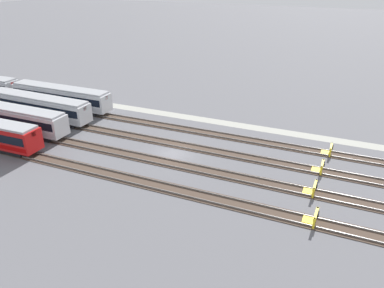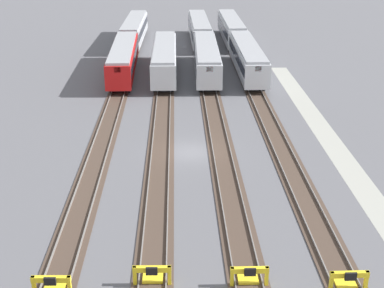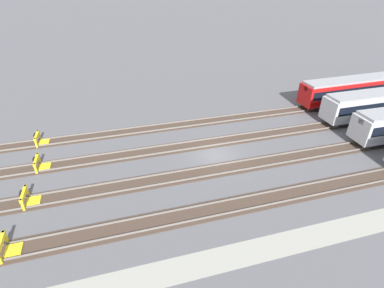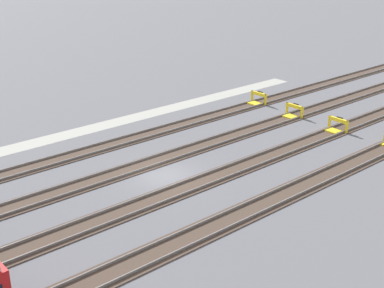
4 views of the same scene
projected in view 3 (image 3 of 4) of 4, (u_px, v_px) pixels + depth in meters
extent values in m
plane|color=#5B5B60|center=(216.00, 155.00, 31.00)|extent=(400.00, 400.00, 0.00)
cube|color=#9E9E93|center=(274.00, 246.00, 21.02)|extent=(54.00, 2.00, 0.01)
cube|color=#47382D|center=(247.00, 203.00, 24.75)|extent=(90.00, 2.24, 0.06)
cube|color=slate|center=(243.00, 197.00, 25.29)|extent=(90.00, 0.07, 0.15)
cube|color=slate|center=(251.00, 208.00, 24.10)|extent=(90.00, 0.07, 0.15)
cube|color=#47382D|center=(225.00, 169.00, 28.91)|extent=(90.00, 2.24, 0.06)
cube|color=slate|center=(222.00, 164.00, 29.44)|extent=(90.00, 0.07, 0.15)
cube|color=slate|center=(227.00, 172.00, 28.26)|extent=(90.00, 0.07, 0.15)
cube|color=#47382D|center=(208.00, 143.00, 33.06)|extent=(90.00, 2.24, 0.06)
cube|color=slate|center=(206.00, 139.00, 33.60)|extent=(90.00, 0.07, 0.15)
cube|color=slate|center=(210.00, 146.00, 32.42)|extent=(90.00, 0.07, 0.15)
cube|color=#47382D|center=(195.00, 123.00, 37.22)|extent=(90.00, 2.24, 0.06)
cube|color=slate|center=(194.00, 120.00, 37.75)|extent=(90.00, 0.07, 0.15)
cube|color=slate|center=(197.00, 125.00, 36.57)|extent=(90.00, 0.07, 0.15)
cube|color=#B71414|center=(359.00, 89.00, 41.78)|extent=(18.06, 3.19, 2.70)
cube|color=black|center=(360.00, 87.00, 41.61)|extent=(17.34, 3.21, 1.08)
cube|color=#A80505|center=(358.00, 94.00, 42.17)|extent=(17.70, 3.21, 0.54)
cube|color=#999BA0|center=(363.00, 78.00, 41.00)|extent=(17.51, 2.90, 0.30)
cube|color=red|center=(306.00, 89.00, 39.01)|extent=(0.10, 0.70, 0.56)
cube|color=black|center=(323.00, 105.00, 41.25)|extent=(3.65, 2.32, 0.70)
cube|color=red|center=(330.00, 103.00, 35.06)|extent=(0.08, 0.70, 0.56)
cube|color=black|center=(348.00, 120.00, 37.23)|extent=(3.61, 2.26, 0.70)
cube|color=red|center=(361.00, 121.00, 30.94)|extent=(0.09, 0.70, 0.56)
cube|color=black|center=(380.00, 140.00, 33.07)|extent=(3.64, 2.30, 0.70)
cube|color=yellow|center=(6.00, 237.00, 20.99)|extent=(0.18, 0.18, 1.15)
cube|color=yellow|center=(0.00, 243.00, 20.03)|extent=(0.26, 2.00, 0.30)
cube|color=yellow|center=(14.00, 250.00, 20.63)|extent=(1.11, 1.09, 0.18)
cube|color=yellow|center=(27.00, 191.00, 25.27)|extent=(0.18, 0.18, 1.15)
cube|color=yellow|center=(23.00, 205.00, 23.78)|extent=(0.18, 0.18, 1.15)
cube|color=yellow|center=(23.00, 194.00, 24.31)|extent=(0.24, 2.00, 0.30)
cube|color=yellow|center=(34.00, 201.00, 24.90)|extent=(1.10, 1.08, 0.18)
cube|color=black|center=(21.00, 194.00, 24.26)|extent=(0.12, 0.60, 0.44)
cube|color=yellow|center=(39.00, 158.00, 29.48)|extent=(0.18, 0.18, 1.15)
cube|color=yellow|center=(36.00, 169.00, 27.99)|extent=(0.18, 0.18, 1.15)
cube|color=yellow|center=(36.00, 160.00, 28.52)|extent=(0.28, 2.00, 0.30)
cube|color=yellow|center=(45.00, 167.00, 29.11)|extent=(1.12, 1.10, 0.18)
cube|color=black|center=(34.00, 160.00, 28.48)|extent=(0.13, 0.60, 0.44)
cube|color=yellow|center=(39.00, 135.00, 33.48)|extent=(0.19, 0.19, 1.15)
cube|color=yellow|center=(36.00, 143.00, 31.98)|extent=(0.19, 0.19, 1.15)
cube|color=yellow|center=(37.00, 136.00, 32.51)|extent=(0.30, 2.01, 0.30)
cube|color=yellow|center=(44.00, 142.00, 33.10)|extent=(1.13, 1.11, 0.18)
cube|color=black|center=(35.00, 136.00, 32.47)|extent=(0.14, 0.60, 0.44)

